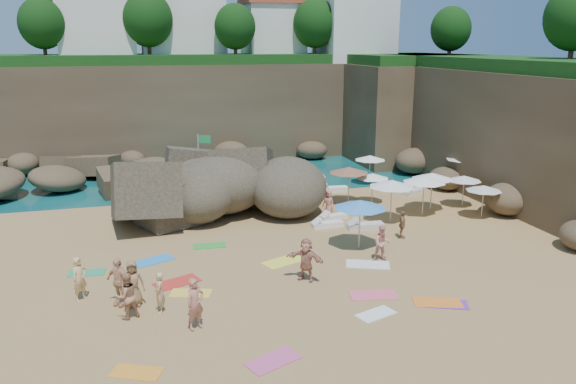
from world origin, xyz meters
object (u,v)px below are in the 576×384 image
object	(u,v)px
rock_outcrop	(213,209)
person_stand_1	(127,296)
parasol_0	(272,177)
person_stand_3	(402,225)
person_stand_0	(80,279)
person_stand_2	(322,185)
flag_pole	(201,159)
person_stand_5	(203,192)
lounger_0	(368,212)
parasol_1	(370,158)
person_stand_4	(328,203)
parasol_2	(373,176)
person_stand_6	(160,292)

from	to	relation	value
rock_outcrop	person_stand_1	distance (m)	14.02
parasol_0	person_stand_3	size ratio (longest dim) A/B	1.41
person_stand_0	person_stand_2	size ratio (longest dim) A/B	1.18
flag_pole	person_stand_5	size ratio (longest dim) A/B	2.89
rock_outcrop	lounger_0	world-z (taller)	rock_outcrop
lounger_0	person_stand_2	distance (m)	4.71
person_stand_2	lounger_0	bearing A→B (deg)	126.92
rock_outcrop	person_stand_3	xyz separation A→B (m)	(8.59, -7.84, 0.72)
parasol_1	person_stand_5	world-z (taller)	parasol_1
rock_outcrop	person_stand_4	size ratio (longest dim) A/B	6.18
person_stand_1	parasol_2	bearing A→B (deg)	-163.72
parasol_1	person_stand_3	distance (m)	11.53
flag_pole	lounger_0	distance (m)	10.87
person_stand_0	parasol_2	bearing A→B (deg)	-14.27
parasol_0	person_stand_1	size ratio (longest dim) A/B	1.16
person_stand_3	person_stand_6	world-z (taller)	person_stand_6
person_stand_5	person_stand_1	bearing A→B (deg)	-94.21
lounger_0	person_stand_4	bearing A→B (deg)	150.13
lounger_0	person_stand_2	world-z (taller)	person_stand_2
parasol_1	person_stand_1	size ratio (longest dim) A/B	1.24
parasol_0	lounger_0	world-z (taller)	parasol_0
person_stand_2	person_stand_4	world-z (taller)	person_stand_2
parasol_1	person_stand_1	xyz separation A→B (m)	(-16.62, -16.30, -1.02)
flag_pole	person_stand_6	bearing A→B (deg)	-103.05
rock_outcrop	parasol_2	distance (m)	9.99
rock_outcrop	flag_pole	xyz separation A→B (m)	(-0.40, 2.01, 2.74)
lounger_0	person_stand_1	distance (m)	16.61
lounger_0	person_stand_5	world-z (taller)	person_stand_5
parasol_2	person_stand_3	size ratio (longest dim) A/B	1.41
person_stand_0	person_stand_2	bearing A→B (deg)	-3.85
person_stand_0	person_stand_2	world-z (taller)	person_stand_0
lounger_0	person_stand_6	size ratio (longest dim) A/B	1.24
lounger_0	parasol_1	bearing A→B (deg)	48.09
person_stand_0	flag_pole	bearing A→B (deg)	19.61
rock_outcrop	person_stand_2	xyz separation A→B (m)	(7.22, 0.93, 0.75)
parasol_1	person_stand_3	world-z (taller)	parasol_1
flag_pole	person_stand_1	xyz separation A→B (m)	(-4.62, -15.08, -1.86)
person_stand_4	person_stand_5	xyz separation A→B (m)	(-6.71, 4.40, -0.00)
parasol_0	person_stand_2	xyz separation A→B (m)	(3.61, 1.09, -1.03)
parasol_0	person_stand_6	bearing A→B (deg)	-120.40
parasol_0	parasol_2	distance (m)	6.25
flag_pole	parasol_1	xyz separation A→B (m)	(12.01, 1.22, -0.84)
parasol_1	parasol_2	xyz separation A→B (m)	(-1.89, -4.70, -0.13)
parasol_0	parasol_2	bearing A→B (deg)	-12.11
parasol_2	person_stand_6	bearing A→B (deg)	-139.97
person_stand_0	person_stand_3	size ratio (longest dim) A/B	1.22
parasol_2	lounger_0	distance (m)	2.87
parasol_0	person_stand_0	size ratio (longest dim) A/B	1.16
person_stand_2	person_stand_4	distance (m)	4.09
parasol_1	person_stand_1	bearing A→B (deg)	-135.57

